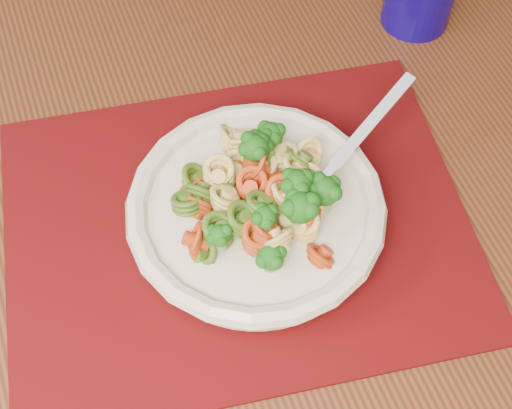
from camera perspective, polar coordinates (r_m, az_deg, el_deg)
dining_table at (r=0.77m, az=-5.29°, el=-2.66°), size 1.55×1.19×0.69m
placemat at (r=0.67m, az=-1.51°, el=-1.64°), size 0.52×0.47×0.00m
pasta_bowl at (r=0.64m, az=0.00°, el=-0.57°), size 0.23×0.23×0.04m
pasta_broccoli_heap at (r=0.63m, az=-0.00°, el=0.29°), size 0.20×0.20×0.06m
fork at (r=0.64m, az=4.78°, el=1.36°), size 0.18×0.06×0.08m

